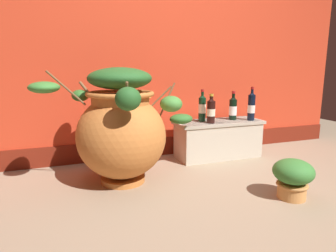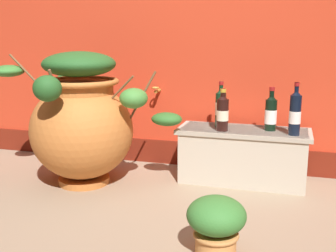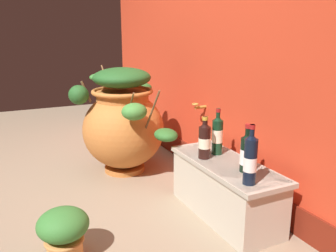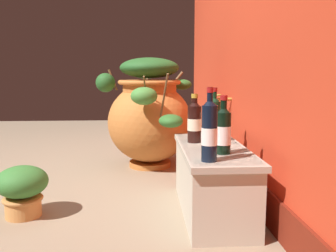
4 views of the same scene
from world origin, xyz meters
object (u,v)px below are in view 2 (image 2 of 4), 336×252
(terracotta_urn, at_px, (82,120))
(wine_bottle_middle, at_px, (221,107))
(wine_bottle_left, at_px, (223,112))
(wine_bottle_right, at_px, (271,112))
(wine_bottle_back, at_px, (295,112))
(potted_shrub, at_px, (216,223))

(terracotta_urn, xyz_separation_m, wine_bottle_middle, (0.88, 0.37, 0.07))
(wine_bottle_left, height_order, wine_bottle_right, wine_bottle_right)
(wine_bottle_left, bearing_deg, wine_bottle_back, 0.84)
(wine_bottle_middle, height_order, wine_bottle_back, wine_bottle_back)
(wine_bottle_left, relative_size, wine_bottle_back, 0.84)
(wine_bottle_right, distance_m, potted_shrub, 1.12)
(terracotta_urn, xyz_separation_m, wine_bottle_right, (1.22, 0.35, 0.06))
(wine_bottle_right, relative_size, potted_shrub, 1.04)
(wine_bottle_middle, xyz_separation_m, potted_shrub, (0.17, -1.07, -0.36))
(wine_bottle_left, bearing_deg, terracotta_urn, -164.68)
(terracotta_urn, xyz_separation_m, wine_bottle_back, (1.37, 0.26, 0.08))
(wine_bottle_right, height_order, potted_shrub, wine_bottle_right)
(wine_bottle_left, relative_size, potted_shrub, 1.01)
(wine_bottle_left, xyz_separation_m, potted_shrub, (0.13, -0.95, -0.34))
(wine_bottle_right, bearing_deg, potted_shrub, -99.44)
(wine_bottle_left, distance_m, wine_bottle_middle, 0.13)
(wine_bottle_left, relative_size, wine_bottle_right, 0.97)
(terracotta_urn, distance_m, wine_bottle_right, 1.27)
(terracotta_urn, height_order, wine_bottle_back, terracotta_urn)
(wine_bottle_middle, relative_size, wine_bottle_back, 0.94)
(terracotta_urn, relative_size, wine_bottle_back, 3.83)
(terracotta_urn, bearing_deg, wine_bottle_back, 10.58)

